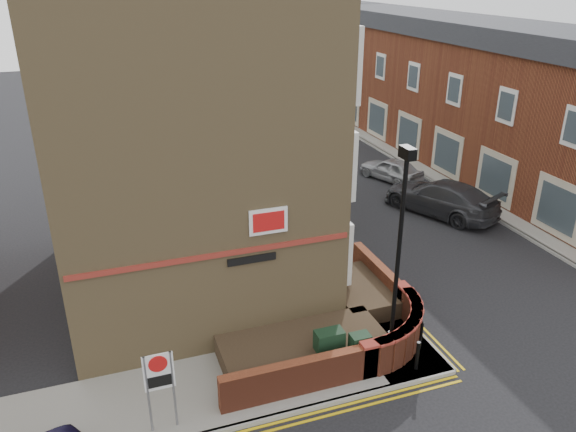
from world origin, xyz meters
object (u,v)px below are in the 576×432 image
Objects in this scene: utility_cabinet_large at (329,349)px; zone_sign at (159,378)px; silver_car_near at (295,174)px; lamppost at (398,257)px.

zone_sign is (-4.70, -0.80, 0.92)m from utility_cabinet_large.
utility_cabinet_large is 0.55× the size of zone_sign.
lamppost is at bearing -107.99° from silver_car_near.
lamppost reaches higher than utility_cabinet_large.
lamppost is at bearing 6.07° from zone_sign.
utility_cabinet_large is at bearing 9.69° from zone_sign.
zone_sign is (-6.60, -0.70, -1.70)m from lamppost.
lamppost is at bearing -3.01° from utility_cabinet_large.
zone_sign reaches higher than silver_car_near.
utility_cabinet_large is 4.86m from zone_sign.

